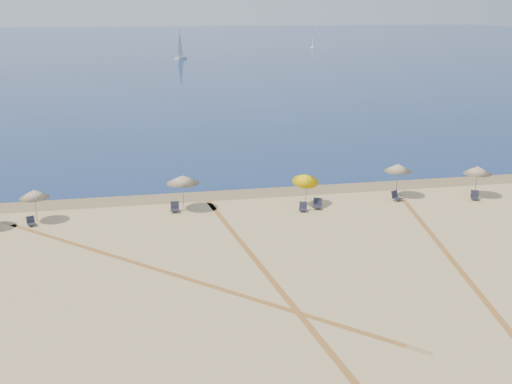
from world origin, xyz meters
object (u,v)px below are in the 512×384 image
Objects in this scene: chair_3 at (175,208)px; chair_6 at (396,196)px; umbrella_5 at (478,170)px; chair_2 at (31,222)px; umbrella_3 at (306,178)px; chair_4 at (303,207)px; chair_5 at (317,204)px; chair_7 at (475,196)px; umbrella_1 at (34,194)px; umbrella_4 at (398,168)px; umbrella_2 at (183,179)px; sailboat_1 at (180,50)px; sailboat_0 at (313,42)px.

chair_3 is 16.26m from chair_6.
umbrella_5 reaches higher than chair_2.
chair_4 is (-0.48, -1.19, -1.76)m from umbrella_3.
umbrella_5 is 3.32× the size of chair_3.
chair_5 reaches higher than chair_2.
chair_5 is 1.08× the size of chair_7.
umbrella_4 reaches higher than umbrella_1.
umbrella_4 is at bearing -0.12° from umbrella_2.
sailboat_0 is at bearing 62.32° from sailboat_1.
chair_7 is at bearing -4.94° from umbrella_3.
sailboat_0 reaches higher than chair_2.
umbrella_4 is 16.78m from chair_3.
chair_6 reaches higher than chair_4.
umbrella_1 is at bearing -70.58° from sailboat_1.
umbrella_5 is 3.06× the size of chair_4.
umbrella_4 is 3.12× the size of chair_7.
umbrella_5 is (13.22, -0.36, 0.02)m from umbrella_3.
sailboat_1 is at bearing 89.89° from umbrella_3.
umbrella_1 is 19.27m from chair_5.
chair_2 is at bearing -178.18° from umbrella_3.
umbrella_1 is 25.85m from umbrella_4.
umbrella_1 is at bearing 179.05° from umbrella_5.
chair_6 is at bearing -0.73° from umbrella_1.
chair_2 is 0.85× the size of chair_6.
chair_5 reaches higher than chair_7.
umbrella_2 is 21.59m from chair_7.
umbrella_5 reaches higher than chair_4.
sailboat_1 is (-6.69, 127.31, 2.16)m from chair_6.
chair_7 is at bearing 22.12° from chair_4.
chair_7 is (5.82, -0.95, -0.01)m from chair_6.
chair_5 is 166.41m from sailboat_0.
umbrella_4 is at bearing 169.36° from umbrella_5.
sailboat_1 is (-12.52, 128.25, 2.17)m from chair_7.
umbrella_2 is at bearing 179.88° from umbrella_4.
sailboat_1 is at bearing 68.97° from chair_6.
umbrella_4 reaches higher than chair_4.
umbrella_4 is at bearing 1.28° from umbrella_1.
chair_4 is at bearing -92.11° from sailboat_0.
umbrella_2 is at bearing -66.22° from sailboat_1.
umbrella_5 is at bearing 25.22° from chair_4.
umbrella_3 is at bearing -62.29° from sailboat_1.
chair_3 is at bearing -14.76° from chair_2.
sailboat_1 is at bearing -131.21° from sailboat_0.
umbrella_4 is at bearing -89.67° from sailboat_0.
sailboat_0 is at bearing 51.95° from chair_6.
umbrella_3 is at bearing -5.15° from umbrella_2.
umbrella_3 is at bearing 178.45° from umbrella_5.
umbrella_1 reaches higher than chair_6.
umbrella_3 is at bearing 89.81° from chair_4.
umbrella_2 reaches higher than chair_7.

